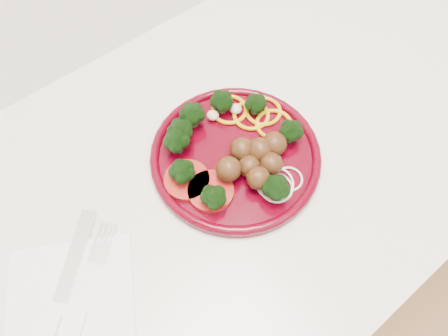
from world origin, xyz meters
TOP-DOWN VIEW (x-y plane):
  - counter at (0.00, 1.70)m, footprint 2.40×0.60m
  - plate at (0.29, 1.70)m, footprint 0.25×0.25m
  - napkin at (-0.01, 1.66)m, footprint 0.21×0.21m
  - knife at (-0.03, 1.65)m, footprint 0.18×0.17m
  - fork at (-0.02, 1.63)m, footprint 0.16×0.15m

SIDE VIEW (x-z plane):
  - counter at x=0.00m, z-range 0.00..0.90m
  - napkin at x=-0.01m, z-range 0.90..0.90m
  - fork at x=-0.02m, z-range 0.90..0.91m
  - knife at x=-0.03m, z-range 0.90..0.91m
  - plate at x=0.29m, z-range 0.89..0.94m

